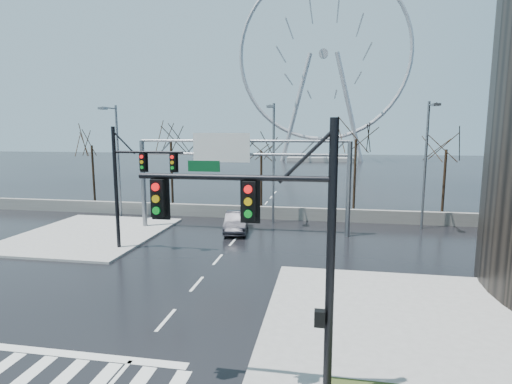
% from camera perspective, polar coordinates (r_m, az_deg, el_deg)
% --- Properties ---
extents(ground, '(260.00, 260.00, 0.00)m').
position_cam_1_polar(ground, '(17.58, -12.74, -17.40)').
color(ground, black).
rests_on(ground, ground).
extents(sidewalk_right_ext, '(12.00, 10.00, 0.15)m').
position_cam_1_polar(sidewalk_right_ext, '(18.55, 21.37, -16.11)').
color(sidewalk_right_ext, gray).
rests_on(sidewalk_right_ext, ground).
extents(sidewalk_far, '(10.00, 12.00, 0.15)m').
position_cam_1_polar(sidewalk_far, '(32.57, -22.62, -5.57)').
color(sidewalk_far, gray).
rests_on(sidewalk_far, ground).
extents(barrier_wall, '(52.00, 0.50, 1.10)m').
position_cam_1_polar(barrier_wall, '(35.82, -0.40, -2.90)').
color(barrier_wall, slate).
rests_on(barrier_wall, ground).
extents(signal_mast_near, '(5.52, 0.41, 8.00)m').
position_cam_1_polar(signal_mast_near, '(10.92, 3.52, -6.07)').
color(signal_mast_near, black).
rests_on(signal_mast_near, ground).
extents(signal_mast_far, '(4.72, 0.41, 8.00)m').
position_cam_1_polar(signal_mast_far, '(26.61, -17.36, 2.09)').
color(signal_mast_far, black).
rests_on(signal_mast_far, ground).
extents(sign_gantry, '(16.36, 0.40, 7.60)m').
position_cam_1_polar(sign_gantry, '(30.35, -2.82, 3.87)').
color(sign_gantry, slate).
rests_on(sign_gantry, ground).
extents(streetlight_left, '(0.50, 2.55, 10.00)m').
position_cam_1_polar(streetlight_left, '(37.52, -19.37, 5.36)').
color(streetlight_left, slate).
rests_on(streetlight_left, ground).
extents(streetlight_mid, '(0.50, 2.55, 10.00)m').
position_cam_1_polar(streetlight_mid, '(33.03, 2.44, 5.47)').
color(streetlight_mid, slate).
rests_on(streetlight_mid, ground).
extents(streetlight_right, '(0.50, 2.55, 10.00)m').
position_cam_1_polar(streetlight_right, '(33.64, 23.23, 4.85)').
color(streetlight_right, slate).
rests_on(streetlight_right, ground).
extents(tree_far_left, '(3.50, 3.50, 7.00)m').
position_cam_1_polar(tree_far_left, '(45.61, -22.38, 5.28)').
color(tree_far_left, black).
rests_on(tree_far_left, ground).
extents(tree_left, '(3.75, 3.75, 7.50)m').
position_cam_1_polar(tree_left, '(41.04, -12.04, 6.00)').
color(tree_left, black).
rests_on(tree_left, ground).
extents(tree_center, '(3.25, 3.25, 6.50)m').
position_cam_1_polar(tree_center, '(39.62, 0.76, 4.94)').
color(tree_center, black).
rests_on(tree_center, ground).
extents(tree_right, '(3.90, 3.90, 7.80)m').
position_cam_1_polar(tree_right, '(38.16, 14.06, 6.13)').
color(tree_right, black).
rests_on(tree_right, ground).
extents(tree_far_right, '(3.40, 3.40, 6.80)m').
position_cam_1_polar(tree_far_right, '(40.06, 25.48, 4.51)').
color(tree_far_right, black).
rests_on(tree_far_right, ground).
extents(ferris_wheel, '(45.00, 6.00, 50.91)m').
position_cam_1_polar(ferris_wheel, '(111.11, 9.59, 17.95)').
color(ferris_wheel, gray).
rests_on(ferris_wheel, ground).
extents(car, '(2.30, 4.91, 1.56)m').
position_cam_1_polar(car, '(31.00, -2.81, -4.27)').
color(car, black).
rests_on(car, ground).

